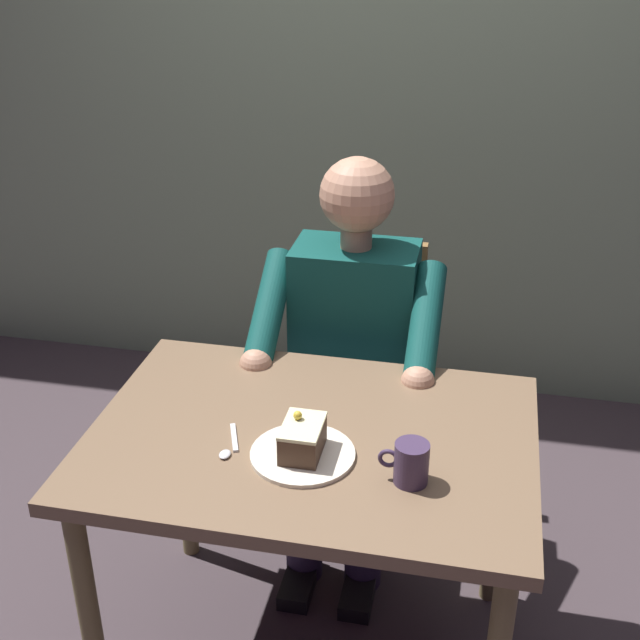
{
  "coord_description": "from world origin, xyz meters",
  "views": [
    {
      "loc": [
        -0.36,
        1.59,
        1.84
      ],
      "look_at": [
        0.0,
        -0.1,
        0.97
      ],
      "focal_mm": 46.64,
      "sensor_mm": 36.0,
      "label": 1
    }
  ],
  "objects": [
    {
      "name": "cafe_rear_panel",
      "position": [
        0.0,
        -1.57,
        1.5
      ],
      "size": [
        6.4,
        0.12,
        3.0
      ],
      "primitive_type": "cube",
      "color": "gray",
      "rests_on": "ground"
    },
    {
      "name": "dining_table",
      "position": [
        0.0,
        0.0,
        0.63
      ],
      "size": [
        1.05,
        0.74,
        0.72
      ],
      "color": "brown",
      "rests_on": "ground"
    },
    {
      "name": "chair",
      "position": [
        0.0,
        -0.69,
        0.5
      ],
      "size": [
        0.42,
        0.42,
        0.9
      ],
      "color": "brown",
      "rests_on": "ground"
    },
    {
      "name": "seated_person",
      "position": [
        0.0,
        -0.51,
        0.64
      ],
      "size": [
        0.53,
        0.58,
        1.22
      ],
      "color": "#0F4540",
      "rests_on": "ground"
    },
    {
      "name": "dessert_plate",
      "position": [
        0.0,
        0.09,
        0.73
      ],
      "size": [
        0.24,
        0.24,
        0.01
      ],
      "primitive_type": "cylinder",
      "color": "silver",
      "rests_on": "dining_table"
    },
    {
      "name": "cake_slice",
      "position": [
        0.0,
        0.09,
        0.77
      ],
      "size": [
        0.09,
        0.13,
        0.1
      ],
      "color": "#452F20",
      "rests_on": "dessert_plate"
    },
    {
      "name": "coffee_cup",
      "position": [
        -0.25,
        0.13,
        0.77
      ],
      "size": [
        0.11,
        0.08,
        0.1
      ],
      "color": "#3D2D4A",
      "rests_on": "dining_table"
    },
    {
      "name": "dessert_spoon",
      "position": [
        0.17,
        0.1,
        0.73
      ],
      "size": [
        0.05,
        0.14,
        0.01
      ],
      "color": "silver",
      "rests_on": "dining_table"
    }
  ]
}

